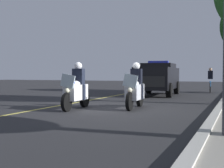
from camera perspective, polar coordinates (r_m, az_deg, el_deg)
The scene contains 7 objects.
ground_plane at distance 11.77m, azimuth -0.22°, elevation -4.40°, with size 80.00×80.00×0.00m, color #28282B.
curb_strip at distance 10.88m, azimuth 18.94°, elevation -4.63°, with size 48.00×0.24×0.15m, color #B7B5AD.
lane_stripe_center at distance 12.80m, azimuth -9.52°, elevation -3.90°, with size 48.00×0.12×0.01m, color #E0D14C.
police_motorcycle_lead_left at distance 11.34m, azimuth -6.59°, elevation -1.11°, with size 2.14×0.61×1.72m.
police_motorcycle_lead_right at distance 11.55m, azimuth 4.26°, elevation -1.05°, with size 2.14×0.61×1.72m.
police_suv at distance 18.66m, azimuth 8.45°, elevation 1.21°, with size 5.01×2.31×2.05m.
cyclist_background at distance 22.00m, azimuth 17.63°, elevation 0.67°, with size 1.76×0.33×1.69m.
Camera 1 is at (10.79, 4.51, 1.31)m, focal length 49.73 mm.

